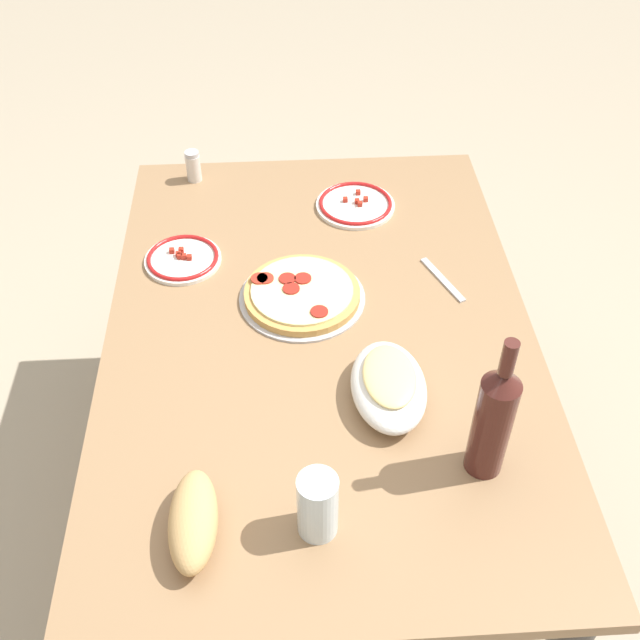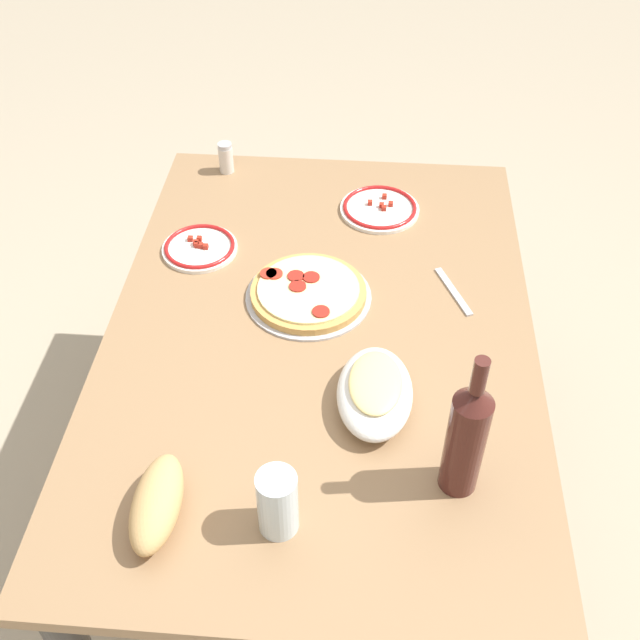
{
  "view_description": "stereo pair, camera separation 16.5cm",
  "coord_description": "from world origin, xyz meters",
  "px_view_note": "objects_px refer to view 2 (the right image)",
  "views": [
    {
      "loc": [
        -1.19,
        0.07,
        1.89
      ],
      "look_at": [
        0.0,
        0.0,
        0.74
      ],
      "focal_mm": 42.88,
      "sensor_mm": 36.0,
      "label": 1
    },
    {
      "loc": [
        -1.19,
        -0.09,
        1.89
      ],
      "look_at": [
        0.0,
        0.0,
        0.74
      ],
      "focal_mm": 42.88,
      "sensor_mm": 36.0,
      "label": 2
    }
  ],
  "objects_px": {
    "pepperoni_pizza": "(308,293)",
    "spice_shaker": "(226,158)",
    "baked_pasta_dish": "(375,391)",
    "side_plate_far": "(380,208)",
    "dining_table": "(320,362)",
    "bread_loaf": "(157,503)",
    "side_plate_near": "(200,247)",
    "water_glass": "(278,503)",
    "wine_bottle": "(466,437)"
  },
  "relations": [
    {
      "from": "baked_pasta_dish",
      "to": "water_glass",
      "type": "xyz_separation_m",
      "value": [
        -0.28,
        0.16,
        0.03
      ]
    },
    {
      "from": "wine_bottle",
      "to": "side_plate_near",
      "type": "height_order",
      "value": "wine_bottle"
    },
    {
      "from": "pepperoni_pizza",
      "to": "wine_bottle",
      "type": "distance_m",
      "value": 0.59
    },
    {
      "from": "baked_pasta_dish",
      "to": "side_plate_far",
      "type": "bearing_deg",
      "value": 0.29
    },
    {
      "from": "side_plate_near",
      "to": "baked_pasta_dish",
      "type": "bearing_deg",
      "value": -136.12
    },
    {
      "from": "dining_table",
      "to": "water_glass",
      "type": "bearing_deg",
      "value": 176.08
    },
    {
      "from": "dining_table",
      "to": "wine_bottle",
      "type": "height_order",
      "value": "wine_bottle"
    },
    {
      "from": "baked_pasta_dish",
      "to": "side_plate_far",
      "type": "height_order",
      "value": "baked_pasta_dish"
    },
    {
      "from": "side_plate_near",
      "to": "spice_shaker",
      "type": "bearing_deg",
      "value": -1.3
    },
    {
      "from": "water_glass",
      "to": "spice_shaker",
      "type": "bearing_deg",
      "value": 14.08
    },
    {
      "from": "pepperoni_pizza",
      "to": "water_glass",
      "type": "bearing_deg",
      "value": -179.82
    },
    {
      "from": "dining_table",
      "to": "side_plate_far",
      "type": "xyz_separation_m",
      "value": [
        0.45,
        -0.12,
        0.11
      ]
    },
    {
      "from": "dining_table",
      "to": "water_glass",
      "type": "xyz_separation_m",
      "value": [
        -0.49,
        0.03,
        0.17
      ]
    },
    {
      "from": "wine_bottle",
      "to": "bread_loaf",
      "type": "distance_m",
      "value": 0.54
    },
    {
      "from": "wine_bottle",
      "to": "spice_shaker",
      "type": "xyz_separation_m",
      "value": [
        0.98,
        0.59,
        -0.09
      ]
    },
    {
      "from": "water_glass",
      "to": "baked_pasta_dish",
      "type": "bearing_deg",
      "value": -28.94
    },
    {
      "from": "side_plate_far",
      "to": "spice_shaker",
      "type": "distance_m",
      "value": 0.46
    },
    {
      "from": "spice_shaker",
      "to": "wine_bottle",
      "type": "bearing_deg",
      "value": -149.14
    },
    {
      "from": "water_glass",
      "to": "side_plate_near",
      "type": "height_order",
      "value": "water_glass"
    },
    {
      "from": "baked_pasta_dish",
      "to": "water_glass",
      "type": "relative_size",
      "value": 1.76
    },
    {
      "from": "baked_pasta_dish",
      "to": "side_plate_near",
      "type": "distance_m",
      "value": 0.64
    },
    {
      "from": "side_plate_near",
      "to": "side_plate_far",
      "type": "bearing_deg",
      "value": -65.57
    },
    {
      "from": "pepperoni_pizza",
      "to": "spice_shaker",
      "type": "relative_size",
      "value": 3.33
    },
    {
      "from": "side_plate_near",
      "to": "dining_table",
      "type": "bearing_deg",
      "value": -128.91
    },
    {
      "from": "baked_pasta_dish",
      "to": "side_plate_near",
      "type": "relative_size",
      "value": 1.3
    },
    {
      "from": "wine_bottle",
      "to": "side_plate_near",
      "type": "distance_m",
      "value": 0.88
    },
    {
      "from": "wine_bottle",
      "to": "water_glass",
      "type": "distance_m",
      "value": 0.34
    },
    {
      "from": "dining_table",
      "to": "baked_pasta_dish",
      "type": "height_order",
      "value": "baked_pasta_dish"
    },
    {
      "from": "bread_loaf",
      "to": "spice_shaker",
      "type": "xyz_separation_m",
      "value": [
        1.09,
        0.06,
        0.0
      ]
    },
    {
      "from": "dining_table",
      "to": "pepperoni_pizza",
      "type": "height_order",
      "value": "pepperoni_pizza"
    },
    {
      "from": "side_plate_near",
      "to": "spice_shaker",
      "type": "height_order",
      "value": "spice_shaker"
    },
    {
      "from": "wine_bottle",
      "to": "baked_pasta_dish",
      "type": "bearing_deg",
      "value": 42.16
    },
    {
      "from": "water_glass",
      "to": "side_plate_far",
      "type": "bearing_deg",
      "value": -9.3
    },
    {
      "from": "pepperoni_pizza",
      "to": "wine_bottle",
      "type": "relative_size",
      "value": 0.89
    },
    {
      "from": "pepperoni_pizza",
      "to": "spice_shaker",
      "type": "bearing_deg",
      "value": 28.37
    },
    {
      "from": "water_glass",
      "to": "bread_loaf",
      "type": "xyz_separation_m",
      "value": [
        0.0,
        0.21,
        -0.03
      ]
    },
    {
      "from": "pepperoni_pizza",
      "to": "baked_pasta_dish",
      "type": "xyz_separation_m",
      "value": [
        -0.31,
        -0.16,
        0.03
      ]
    },
    {
      "from": "water_glass",
      "to": "side_plate_far",
      "type": "relative_size",
      "value": 0.66
    },
    {
      "from": "spice_shaker",
      "to": "side_plate_near",
      "type": "bearing_deg",
      "value": 178.7
    },
    {
      "from": "water_glass",
      "to": "bread_loaf",
      "type": "height_order",
      "value": "water_glass"
    },
    {
      "from": "pepperoni_pizza",
      "to": "spice_shaker",
      "type": "height_order",
      "value": "spice_shaker"
    },
    {
      "from": "bread_loaf",
      "to": "water_glass",
      "type": "bearing_deg",
      "value": -90.49
    },
    {
      "from": "baked_pasta_dish",
      "to": "bread_loaf",
      "type": "height_order",
      "value": "baked_pasta_dish"
    },
    {
      "from": "baked_pasta_dish",
      "to": "wine_bottle",
      "type": "distance_m",
      "value": 0.25
    },
    {
      "from": "baked_pasta_dish",
      "to": "dining_table",
      "type": "bearing_deg",
      "value": 31.47
    },
    {
      "from": "dining_table",
      "to": "side_plate_near",
      "type": "height_order",
      "value": "side_plate_near"
    },
    {
      "from": "side_plate_far",
      "to": "bread_loaf",
      "type": "height_order",
      "value": "bread_loaf"
    },
    {
      "from": "dining_table",
      "to": "side_plate_near",
      "type": "relative_size",
      "value": 7.47
    },
    {
      "from": "water_glass",
      "to": "bread_loaf",
      "type": "bearing_deg",
      "value": 89.51
    },
    {
      "from": "dining_table",
      "to": "side_plate_near",
      "type": "distance_m",
      "value": 0.42
    }
  ]
}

